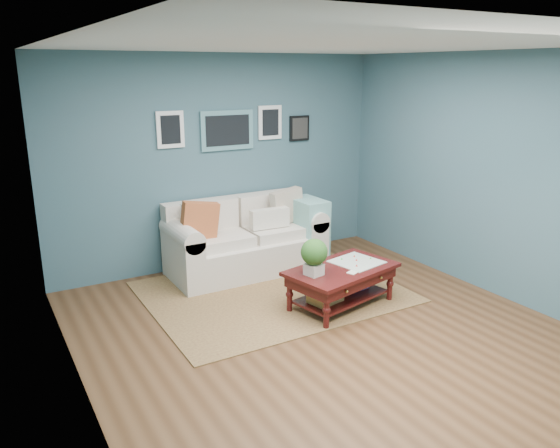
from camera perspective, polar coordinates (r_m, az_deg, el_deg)
room_shell at (r=5.00m, az=5.33°, el=2.62°), size 5.00×5.02×2.70m
area_rug at (r=6.39m, az=-0.80°, el=-7.08°), size 2.81×2.25×0.01m
loveseat at (r=6.97m, az=-3.06°, el=-1.52°), size 1.99×0.90×1.02m
coffee_table at (r=5.91m, az=5.98°, el=-5.36°), size 1.31×0.93×0.83m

